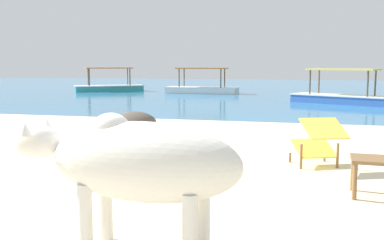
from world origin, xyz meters
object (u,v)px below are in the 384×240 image
at_px(boat_blue, 341,96).
at_px(boat_teal, 109,86).
at_px(cow, 137,163).
at_px(deck_chair_near, 318,140).
at_px(boat_white, 202,88).

xyz_separation_m(boat_blue, boat_teal, (-11.67, 5.07, 0.00)).
xyz_separation_m(cow, boat_blue, (2.50, 14.30, -0.44)).
height_order(cow, deck_chair_near, cow).
bearing_deg(boat_blue, deck_chair_near, -69.09).
distance_m(boat_white, boat_teal, 5.35).
bearing_deg(deck_chair_near, boat_teal, 11.28).
xyz_separation_m(cow, boat_white, (-3.85, 18.81, -0.44)).
xyz_separation_m(cow, deck_chair_near, (1.37, 3.22, -0.31)).
bearing_deg(cow, boat_blue, -95.87).
relative_size(cow, boat_teal, 0.50).
height_order(deck_chair_near, boat_white, boat_white).
relative_size(deck_chair_near, boat_teal, 0.24).
height_order(deck_chair_near, boat_teal, boat_teal).
relative_size(boat_blue, boat_teal, 1.02).
distance_m(deck_chair_near, boat_white, 16.44).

